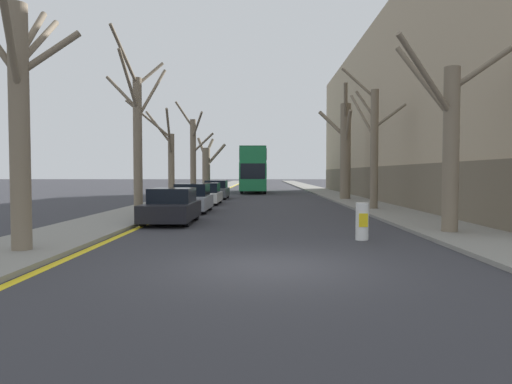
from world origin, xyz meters
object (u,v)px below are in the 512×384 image
street_tree_left_4 (207,167)px  parked_car_0 (172,207)px  street_tree_left_1 (137,134)px  street_tree_right_1 (373,143)px  street_tree_left_3 (193,155)px  street_tree_left_0 (19,110)px  street_tree_right_0 (449,140)px  double_decker_bus (254,168)px  street_tree_left_2 (169,161)px  parked_car_1 (192,199)px  parked_car_2 (206,194)px  parked_car_3 (216,190)px  traffic_bollard (362,221)px  street_tree_right_2 (345,148)px

street_tree_left_4 → parked_car_0: street_tree_left_4 is taller
street_tree_left_1 → street_tree_right_1: size_ratio=1.04×
street_tree_left_3 → street_tree_left_0: bearing=-90.6°
street_tree_right_0 → double_decker_bus: 34.27m
street_tree_left_0 → street_tree_right_1: 18.19m
street_tree_left_4 → double_decker_bus: (4.92, 0.91, -0.06)m
street_tree_left_2 → parked_car_1: (2.27, -5.14, -2.13)m
street_tree_left_0 → double_decker_bus: 37.59m
street_tree_right_1 → street_tree_left_3: bearing=132.5°
parked_car_2 → parked_car_3: 6.34m
street_tree_left_1 → parked_car_1: street_tree_left_1 is taller
street_tree_left_3 → double_decker_bus: street_tree_left_3 is taller
street_tree_left_0 → parked_car_2: 18.90m
street_tree_left_2 → parked_car_3: (2.27, 7.19, -2.13)m
parked_car_1 → traffic_bollard: 12.03m
street_tree_right_2 → parked_car_3: bearing=169.7°
street_tree_left_3 → traffic_bollard: 25.64m
street_tree_left_0 → double_decker_bus: (5.08, 37.24, -0.96)m
street_tree_left_3 → double_decker_bus: bearing=66.0°
street_tree_left_1 → street_tree_right_1: (11.72, 4.11, -0.15)m
street_tree_right_0 → parked_car_0: (-9.74, 3.50, -2.43)m
street_tree_left_1 → street_tree_left_2: size_ratio=1.25×
parked_car_0 → parked_car_2: size_ratio=0.98×
street_tree_left_4 → parked_car_1: (2.16, -23.79, -1.99)m
street_tree_left_1 → street_tree_right_0: size_ratio=1.29×
street_tree_left_1 → street_tree_right_0: (11.77, -5.87, -0.70)m
street_tree_right_1 → parked_car_1: size_ratio=1.94×
parked_car_2 → parked_car_3: parked_car_3 is taller
street_tree_left_3 → traffic_bollard: bearing=-69.9°
parked_car_0 → street_tree_right_0: bearing=-19.7°
street_tree_right_2 → parked_car_0: street_tree_right_2 is taller
street_tree_left_2 → parked_car_2: size_ratio=1.58×
street_tree_left_1 → street_tree_left_2: street_tree_left_1 is taller
street_tree_left_1 → street_tree_left_3: (-0.02, 16.91, -0.23)m
street_tree_left_0 → street_tree_left_4: bearing=89.7°
street_tree_right_0 → double_decker_bus: size_ratio=0.55×
street_tree_left_2 → parked_car_0: bearing=-77.8°
street_tree_left_0 → street_tree_left_2: street_tree_left_0 is taller
street_tree_left_2 → street_tree_left_4: 18.66m
street_tree_left_3 → street_tree_left_1: bearing=-89.9°
street_tree_left_1 → parked_car_0: street_tree_left_1 is taller
street_tree_right_1 → parked_car_2: (-9.69, 4.86, -3.00)m
street_tree_left_2 → street_tree_left_4: bearing=89.7°
double_decker_bus → street_tree_left_0: bearing=-97.8°
parked_car_1 → double_decker_bus: bearing=83.6°
traffic_bollard → double_decker_bus: bearing=96.5°
parked_car_0 → parked_car_3: 17.68m
street_tree_right_1 → traffic_bollard: size_ratio=6.95×
street_tree_left_2 → parked_car_3: street_tree_left_2 is taller
street_tree_left_0 → parked_car_3: street_tree_left_0 is taller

